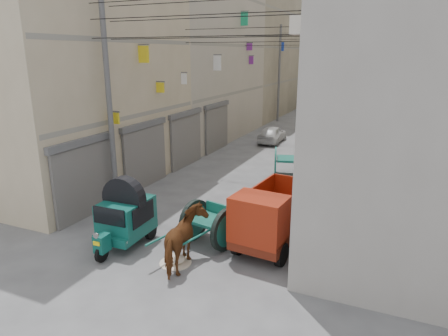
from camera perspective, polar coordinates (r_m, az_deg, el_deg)
The scene contains 17 objects.
ground at distance 10.06m, azimuth -20.27°, elevation -19.66°, with size 140.00×140.00×0.00m, color #4B4C4E.
building_row_left at distance 42.19m, azimuth 4.44°, elevation 17.05°, with size 8.00×62.00×14.00m.
building_row_right at distance 39.82m, azimuth 27.56°, elevation 15.42°, with size 8.00×62.00×14.00m.
end_cap_building at distance 71.90m, azimuth 19.65°, elevation 15.82°, with size 22.00×10.00×13.00m, color gray.
shutters_left at distance 19.34m, azimuth -8.03°, elevation 3.31°, with size 0.18×14.40×2.88m.
signboards at distance 28.06m, azimuth 11.35°, elevation 11.11°, with size 8.22×40.52×5.67m.
utility_poles at distance 23.50m, azimuth 8.88°, elevation 11.71°, with size 7.40×22.20×8.00m.
overhead_cables at distance 20.97m, azimuth 7.26°, elevation 18.84°, with size 7.40×22.52×1.12m.
auto_rickshaw at distance 12.62m, azimuth -13.93°, elevation -6.49°, with size 1.39×2.37×1.66m.
tonga_cart at distance 12.34m, azimuth -2.10°, elevation -7.98°, with size 1.74×3.09×1.32m.
mini_truck at distance 12.02m, azimuth 6.57°, elevation -7.50°, with size 1.86×3.57×1.94m.
second_cart at distance 19.51m, azimuth 9.53°, elevation 1.06°, with size 1.89×1.76×1.37m.
feed_sack at distance 11.62m, azimuth -6.97°, elevation -12.72°, with size 0.57×0.45×0.28m, color beige.
horse at distance 11.10m, azimuth -5.55°, elevation -10.21°, with size 0.88×1.93×1.63m, color maroon.
distant_car_white at distance 26.71m, azimuth 6.90°, elevation 4.84°, with size 1.32×3.29×1.12m, color #BDBDBD.
distant_car_grey at distance 38.21m, azimuth 16.56°, elevation 7.84°, with size 1.42×4.07×1.34m, color slate.
distant_car_green at distance 42.48m, azimuth 14.25°, elevation 8.74°, with size 1.80×4.42×1.28m, color #1F5B4B.
Camera 1 is at (6.06, -5.64, 5.72)m, focal length 32.00 mm.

